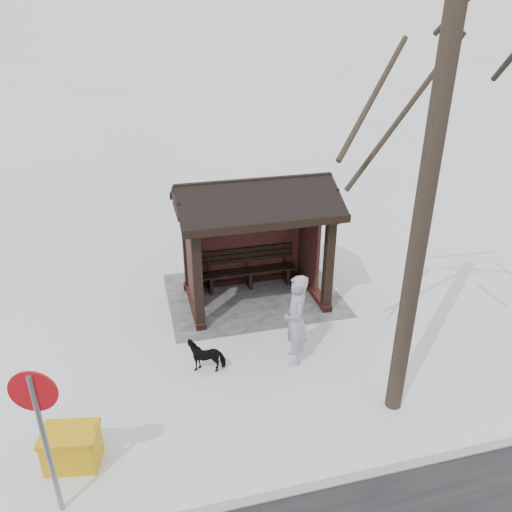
% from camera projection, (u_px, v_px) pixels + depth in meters
% --- Properties ---
extents(ground, '(120.00, 120.00, 0.00)m').
position_uv_depth(ground, '(255.00, 299.00, 12.34)').
color(ground, white).
rests_on(ground, ground).
extents(kerb, '(120.00, 0.15, 0.06)m').
position_uv_depth(kerb, '(345.00, 480.00, 7.56)').
color(kerb, gray).
rests_on(kerb, ground).
extents(trampled_patch, '(4.20, 3.20, 0.02)m').
position_uv_depth(trampled_patch, '(253.00, 295.00, 12.51)').
color(trampled_patch, gray).
rests_on(trampled_patch, ground).
extents(bus_shelter, '(3.60, 2.40, 3.09)m').
position_uv_depth(bus_shelter, '(253.00, 215.00, 11.52)').
color(bus_shelter, '#331512').
rests_on(bus_shelter, ground).
extents(tree_near, '(3.42, 3.42, 9.03)m').
position_uv_depth(tree_near, '(451.00, 33.00, 6.31)').
color(tree_near, black).
rests_on(tree_near, ground).
extents(pedestrian, '(0.58, 0.77, 1.92)m').
position_uv_depth(pedestrian, '(296.00, 320.00, 9.76)').
color(pedestrian, '#9B8EA6').
rests_on(pedestrian, ground).
extents(dog, '(0.82, 0.52, 0.64)m').
position_uv_depth(dog, '(207.00, 354.00, 9.82)').
color(dog, black).
rests_on(dog, ground).
extents(grit_bin, '(0.94, 0.73, 0.65)m').
position_uv_depth(grit_bin, '(72.00, 447.00, 7.71)').
color(grit_bin, '#C6930B').
rests_on(grit_bin, ground).
extents(road_sign, '(0.62, 0.18, 2.46)m').
position_uv_depth(road_sign, '(39.00, 415.00, 6.37)').
color(road_sign, gray).
rests_on(road_sign, ground).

